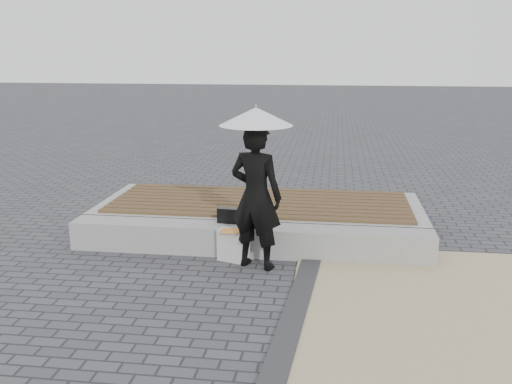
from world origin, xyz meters
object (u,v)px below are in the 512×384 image
(seating_ledge, at_px, (248,239))
(parasol, at_px, (256,116))
(woman, at_px, (256,197))
(handbag, at_px, (228,216))
(canvas_tote, at_px, (233,246))

(seating_ledge, bearing_deg, parasol, -70.36)
(seating_ledge, xyz_separation_m, parasol, (0.17, -0.48, 1.75))
(parasol, bearing_deg, woman, 0.00)
(handbag, bearing_deg, woman, -45.14)
(woman, xyz_separation_m, parasol, (-0.00, 0.00, 1.01))
(handbag, bearing_deg, canvas_tote, -65.58)
(handbag, height_order, canvas_tote, handbag)
(woman, distance_m, parasol, 1.01)
(canvas_tote, bearing_deg, woman, -7.69)
(woman, distance_m, handbag, 0.85)
(handbag, xyz_separation_m, canvas_tote, (0.14, -0.41, -0.29))
(seating_ledge, relative_size, canvas_tote, 11.61)
(woman, xyz_separation_m, canvas_tote, (-0.33, 0.16, -0.73))
(seating_ledge, height_order, woman, woman)
(woman, distance_m, canvas_tote, 0.81)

